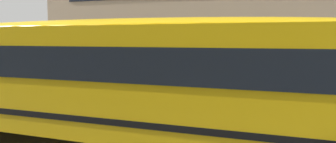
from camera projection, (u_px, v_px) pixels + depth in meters
sidewalk_far at (304, 95)px, 14.21m from camera, size 120.00×3.00×0.01m
school_bus at (116, 73)px, 7.16m from camera, size 12.60×2.98×2.82m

